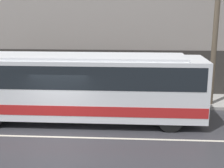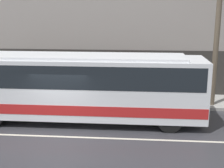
# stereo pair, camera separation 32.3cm
# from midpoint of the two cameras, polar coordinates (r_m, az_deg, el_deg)

# --- Properties ---
(ground_plane) EXTENTS (60.00, 60.00, 0.00)m
(ground_plane) POSITION_cam_midpoint_polar(r_m,az_deg,el_deg) (13.42, -9.54, -9.45)
(ground_plane) COLOR #333338
(sidewalk) EXTENTS (60.00, 2.70, 0.17)m
(sidewalk) POSITION_cam_midpoint_polar(r_m,az_deg,el_deg) (18.32, -5.45, -2.71)
(sidewalk) COLOR #A09E99
(sidewalk) RESTS_ON ground_plane
(building_facade) EXTENTS (60.00, 0.35, 11.86)m
(building_facade) POSITION_cam_midpoint_polar(r_m,az_deg,el_deg) (19.06, -5.02, 15.12)
(building_facade) COLOR gray
(building_facade) RESTS_ON ground_plane
(lane_stripe) EXTENTS (54.00, 0.14, 0.01)m
(lane_stripe) POSITION_cam_midpoint_polar(r_m,az_deg,el_deg) (13.42, -9.54, -9.44)
(lane_stripe) COLOR beige
(lane_stripe) RESTS_ON ground_plane
(transit_bus) EXTENTS (11.95, 2.52, 3.16)m
(transit_bus) POSITION_cam_midpoint_polar(r_m,az_deg,el_deg) (14.61, -6.27, -0.05)
(transit_bus) COLOR silver
(transit_bus) RESTS_ON ground_plane
(utility_pole_near) EXTENTS (0.28, 0.28, 8.35)m
(utility_pole_near) POSITION_cam_midpoint_polar(r_m,az_deg,el_deg) (17.08, 19.27, 9.96)
(utility_pole_near) COLOR brown
(utility_pole_near) RESTS_ON sidewalk
(pedestrian_waiting) EXTENTS (0.36, 0.36, 1.78)m
(pedestrian_waiting) POSITION_cam_midpoint_polar(r_m,az_deg,el_deg) (20.16, -17.04, 0.97)
(pedestrian_waiting) COLOR #1E5933
(pedestrian_waiting) RESTS_ON sidewalk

